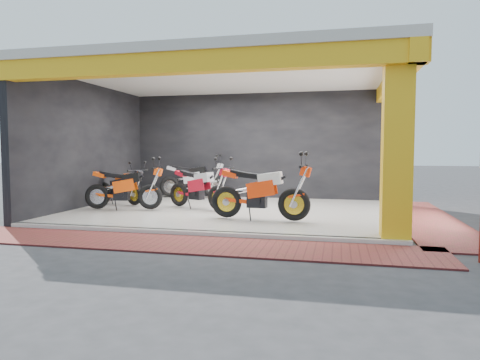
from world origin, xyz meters
name	(u,v)px	position (x,y,z in m)	size (l,w,h in m)	color
ground	(207,227)	(0.00, 0.00, 0.00)	(80.00, 80.00, 0.00)	#2D2D30
showroom_floor	(230,211)	(0.00, 2.00, 0.05)	(8.00, 6.00, 0.10)	white
showroom_ceiling	(230,74)	(0.00, 2.00, 3.60)	(8.40, 6.40, 0.20)	beige
back_wall	(253,147)	(0.00, 5.10, 1.75)	(8.20, 0.20, 3.50)	black
left_wall	(89,147)	(-4.10, 2.00, 1.75)	(0.20, 6.20, 3.50)	black
corner_column	(397,145)	(3.75, -0.75, 1.75)	(0.50, 0.50, 3.50)	gold
header_beam_front	(191,63)	(0.00, -1.00, 3.30)	(8.40, 0.30, 0.40)	gold
header_beam_right	(394,80)	(4.00, 2.00, 3.30)	(0.30, 6.40, 0.40)	gold
floor_kerb	(192,233)	(0.00, -1.02, 0.05)	(8.00, 0.20, 0.10)	white
paver_front	(177,244)	(0.00, -1.80, 0.01)	(9.00, 1.40, 0.03)	maroon
paver_right	(426,219)	(4.80, 2.00, 0.01)	(1.40, 7.00, 0.03)	maroon
moto_hero	(294,188)	(1.83, 0.42, 0.83)	(2.39, 0.88, 1.46)	#F7390A
moto_row_a	(218,185)	(-0.21, 1.59, 0.76)	(2.17, 0.80, 1.32)	#AE1223
moto_row_b	(150,185)	(-1.98, 1.41, 0.76)	(2.16, 0.80, 1.32)	#FF4F0A
moto_row_c	(134,184)	(-2.79, 2.10, 0.70)	(1.96, 0.73, 1.20)	black
moto_row_d	(213,177)	(-1.21, 4.50, 0.78)	(2.24, 0.83, 1.37)	#9A9DA1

